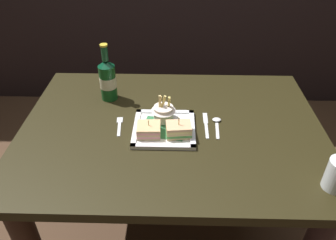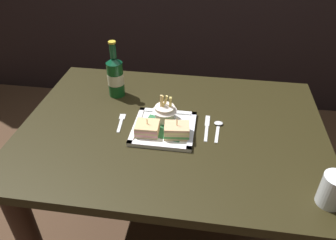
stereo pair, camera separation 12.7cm
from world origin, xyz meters
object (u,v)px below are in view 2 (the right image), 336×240
at_px(fork, 121,122).
at_px(knife, 207,127).
at_px(sandwich_half_right, 177,130).
at_px(beer_bottle, 115,76).
at_px(fries_cup, 165,110).
at_px(water_glass, 332,192).
at_px(square_plate, 164,129).
at_px(dining_table, 172,156).
at_px(sandwich_half_left, 147,128).
at_px(spoon, 218,126).

xyz_separation_m(fork, knife, (0.35, 0.02, -0.00)).
distance_m(sandwich_half_right, beer_bottle, 0.42).
bearing_deg(fork, beer_bottle, 109.65).
bearing_deg(fries_cup, water_glass, -31.41).
relative_size(fork, knife, 0.74).
relative_size(square_plate, water_glass, 2.24).
bearing_deg(dining_table, water_glass, -30.60).
bearing_deg(sandwich_half_right, fries_cup, 122.06).
bearing_deg(fork, dining_table, -0.05).
bearing_deg(beer_bottle, sandwich_half_right, -41.25).
xyz_separation_m(sandwich_half_left, water_glass, (0.61, -0.24, 0.01)).
bearing_deg(sandwich_half_right, square_plate, 144.61).
distance_m(dining_table, spoon, 0.24).
relative_size(beer_bottle, water_glass, 2.40).
height_order(beer_bottle, spoon, beer_bottle).
distance_m(square_plate, sandwich_half_left, 0.07).
relative_size(sandwich_half_left, spoon, 0.67).
distance_m(sandwich_half_right, water_glass, 0.55).
bearing_deg(square_plate, dining_table, 41.55).
height_order(dining_table, knife, knife).
xyz_separation_m(sandwich_half_left, fork, (-0.12, 0.07, -0.03)).
xyz_separation_m(sandwich_half_left, knife, (0.22, 0.08, -0.03)).
bearing_deg(fries_cup, knife, -4.85).
bearing_deg(fries_cup, sandwich_half_left, -117.90).
bearing_deg(square_plate, beer_bottle, 137.57).
distance_m(fries_cup, fork, 0.19).
relative_size(sandwich_half_left, water_glass, 0.84).
xyz_separation_m(dining_table, spoon, (0.18, 0.02, 0.16)).
distance_m(beer_bottle, knife, 0.47).
bearing_deg(sandwich_half_right, knife, 36.95).
bearing_deg(sandwich_half_left, knife, 20.40).
distance_m(fries_cup, knife, 0.18).
relative_size(sandwich_half_right, fork, 0.80).
height_order(fork, spoon, spoon).
height_order(sandwich_half_right, fries_cup, fries_cup).
bearing_deg(sandwich_half_left, water_glass, -21.70).
bearing_deg(sandwich_half_left, dining_table, 37.64).
relative_size(sandwich_half_right, knife, 0.59).
distance_m(sandwich_half_left, sandwich_half_right, 0.11).
height_order(dining_table, fries_cup, fries_cup).
distance_m(dining_table, beer_bottle, 0.43).
distance_m(sandwich_half_left, fries_cup, 0.11).
height_order(fork, knife, same).
relative_size(beer_bottle, spoon, 1.91).
xyz_separation_m(square_plate, spoon, (0.21, 0.05, -0.00)).
height_order(sandwich_half_left, fries_cup, fries_cup).
distance_m(square_plate, fork, 0.18).
bearing_deg(sandwich_half_left, fork, 151.70).
bearing_deg(sandwich_half_left, square_plate, 35.39).
distance_m(sandwich_half_left, knife, 0.24).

